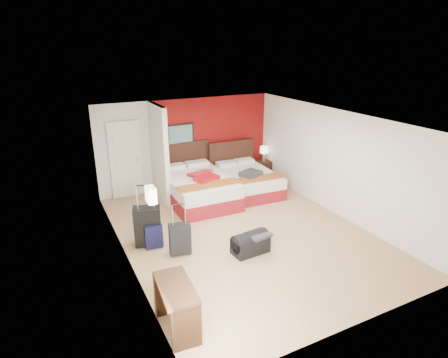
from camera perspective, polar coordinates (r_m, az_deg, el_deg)
ground at (r=8.36m, az=2.86°, el=-8.09°), size 6.50×6.50×0.00m
room_walls at (r=8.56m, az=-9.94°, el=1.50°), size 5.02×6.52×2.50m
red_accent_panel at (r=10.92m, az=-1.92°, el=5.84°), size 3.50×0.04×2.50m
partition_wall at (r=9.76m, az=-9.76°, el=3.81°), size 0.12×1.20×2.50m
entry_door at (r=10.20m, az=-14.70°, el=2.82°), size 0.82×0.06×2.05m
bed_left at (r=9.80m, az=-3.90°, el=-1.53°), size 1.61×2.27×0.67m
bed_right at (r=10.42m, az=3.66°, el=-0.45°), size 1.45×1.99×0.58m
red_suitcase_open at (r=9.62m, az=-3.18°, el=0.50°), size 0.81×0.95×0.10m
jacket_bundle at (r=10.01m, az=4.07°, el=0.80°), size 0.64×0.58×0.13m
nightstand at (r=11.56m, az=6.01°, el=1.47°), size 0.42×0.42×0.54m
table_lamp at (r=11.41m, az=6.10°, el=3.82°), size 0.31×0.31×0.45m
suitcase_black at (r=7.85m, az=-11.49°, el=-7.16°), size 0.61×0.47×0.81m
suitcase_charcoal at (r=7.48m, az=-6.68°, el=-9.18°), size 0.45×0.33×0.61m
suitcase_navy at (r=7.80m, az=-10.63°, el=-8.62°), size 0.37×0.25×0.49m
duffel_bag at (r=7.55m, az=4.02°, el=-9.84°), size 0.75×0.43×0.37m
jacket_draped at (r=7.48m, az=5.26°, el=-8.34°), size 0.48×0.42×0.06m
desk at (r=5.70m, az=-7.19°, el=-18.86°), size 0.53×0.95×0.77m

